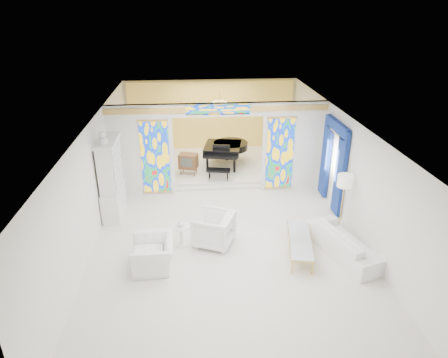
{
  "coord_description": "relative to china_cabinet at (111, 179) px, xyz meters",
  "views": [
    {
      "loc": [
        -0.85,
        -10.2,
        5.92
      ],
      "look_at": [
        0.04,
        0.2,
        1.22
      ],
      "focal_mm": 32.0,
      "sensor_mm": 36.0,
      "label": 1
    }
  ],
  "objects": [
    {
      "name": "wall_front",
      "position": [
        3.22,
        -6.6,
        0.33
      ],
      "size": [
        7.0,
        0.02,
        3.0
      ],
      "primitive_type": "cube",
      "color": "silver",
      "rests_on": "floor"
    },
    {
      "name": "stained_glass_right",
      "position": [
        5.25,
        1.29,
        0.13
      ],
      "size": [
        0.9,
        0.04,
        2.4
      ],
      "primitive_type": "cube",
      "color": "gold",
      "rests_on": "partition_wall"
    },
    {
      "name": "vase",
      "position": [
        2.01,
        -1.84,
        -0.5
      ],
      "size": [
        0.22,
        0.22,
        0.18
      ],
      "primitive_type": "imported",
      "rotation": [
        0.0,
        0.0,
        0.41
      ],
      "color": "white",
      "rests_on": "side_table"
    },
    {
      "name": "china_cabinet",
      "position": [
        0.0,
        0.0,
        0.0
      ],
      "size": [
        0.56,
        1.46,
        2.72
      ],
      "color": "silver",
      "rests_on": "floor"
    },
    {
      "name": "coffee_table",
      "position": [
        5.01,
        -2.46,
        -0.79
      ],
      "size": [
        0.9,
        1.91,
        0.41
      ],
      "rotation": [
        0.0,
        0.0,
        -0.19
      ],
      "color": "silver",
      "rests_on": "floor"
    },
    {
      "name": "side_table",
      "position": [
        2.01,
        -1.84,
        -0.79
      ],
      "size": [
        0.55,
        0.55,
        0.58
      ],
      "rotation": [
        0.0,
        0.0,
        0.21
      ],
      "color": "silver",
      "rests_on": "floor"
    },
    {
      "name": "grand_piano",
      "position": [
        3.65,
        3.25,
        -0.32
      ],
      "size": [
        1.86,
        2.58,
        1.0
      ],
      "rotation": [
        0.0,
        0.0,
        -0.19
      ],
      "color": "black",
      "rests_on": "alcove_platform"
    },
    {
      "name": "ceiling",
      "position": [
        3.22,
        -0.6,
        1.83
      ],
      "size": [
        7.0,
        12.0,
        0.02
      ],
      "primitive_type": "cube",
      "color": "white",
      "rests_on": "wall_back"
    },
    {
      "name": "blue_drapes",
      "position": [
        6.62,
        0.1,
        0.41
      ],
      "size": [
        0.14,
        1.85,
        2.65
      ],
      "color": "navy",
      "rests_on": "wall_right"
    },
    {
      "name": "wall_right",
      "position": [
        6.72,
        -0.6,
        0.33
      ],
      "size": [
        0.02,
        12.0,
        3.0
      ],
      "primitive_type": "cube",
      "color": "silver",
      "rests_on": "floor"
    },
    {
      "name": "chandelier",
      "position": [
        3.42,
        3.4,
        1.38
      ],
      "size": [
        0.48,
        0.48,
        0.3
      ],
      "primitive_type": "cylinder",
      "color": "gold",
      "rests_on": "ceiling"
    },
    {
      "name": "gold_curtain_back",
      "position": [
        3.22,
        5.28,
        0.33
      ],
      "size": [
        6.7,
        0.1,
        2.9
      ],
      "primitive_type": "cube",
      "color": "#EACB51",
      "rests_on": "wall_back"
    },
    {
      "name": "stained_glass_transom",
      "position": [
        3.22,
        1.29,
        1.65
      ],
      "size": [
        2.0,
        0.04,
        0.34
      ],
      "primitive_type": "cube",
      "color": "gold",
      "rests_on": "partition_wall"
    },
    {
      "name": "floor",
      "position": [
        3.22,
        -0.6,
        -1.17
      ],
      "size": [
        12.0,
        12.0,
        0.0
      ],
      "primitive_type": "plane",
      "color": "silver",
      "rests_on": "ground"
    },
    {
      "name": "alcove_platform",
      "position": [
        3.22,
        3.5,
        -1.08
      ],
      "size": [
        6.8,
        3.8,
        0.18
      ],
      "primitive_type": "cube",
      "color": "silver",
      "rests_on": "floor"
    },
    {
      "name": "wall_back",
      "position": [
        3.22,
        5.4,
        0.33
      ],
      "size": [
        7.0,
        0.02,
        3.0
      ],
      "primitive_type": "cube",
      "color": "silver",
      "rests_on": "floor"
    },
    {
      "name": "armchair_left",
      "position": [
        1.35,
        -2.7,
        -0.81
      ],
      "size": [
        1.02,
        1.16,
        0.73
      ],
      "primitive_type": "imported",
      "rotation": [
        0.0,
        0.0,
        -1.53
      ],
      "color": "white",
      "rests_on": "floor"
    },
    {
      "name": "wall_left",
      "position": [
        -0.28,
        -0.6,
        0.33
      ],
      "size": [
        0.02,
        12.0,
        3.0
      ],
      "primitive_type": "cube",
      "color": "silver",
      "rests_on": "floor"
    },
    {
      "name": "armchair_right",
      "position": [
        2.86,
        -1.83,
        -0.73
      ],
      "size": [
        1.27,
        1.25,
        0.89
      ],
      "primitive_type": "imported",
      "rotation": [
        0.0,
        0.0,
        -1.97
      ],
      "color": "white",
      "rests_on": "floor"
    },
    {
      "name": "stained_glass_left",
      "position": [
        1.19,
        1.29,
        0.13
      ],
      "size": [
        0.9,
        0.04,
        2.4
      ],
      "primitive_type": "cube",
      "color": "gold",
      "rests_on": "partition_wall"
    },
    {
      "name": "partition_wall",
      "position": [
        3.22,
        1.4,
        0.48
      ],
      "size": [
        7.0,
        0.22,
        3.0
      ],
      "color": "silver",
      "rests_on": "floor"
    },
    {
      "name": "floor_lamp",
      "position": [
        6.42,
        -1.41,
        0.25
      ],
      "size": [
        0.45,
        0.45,
        1.67
      ],
      "rotation": [
        0.0,
        0.0,
        -0.12
      ],
      "color": "gold",
      "rests_on": "floor"
    },
    {
      "name": "tv_console",
      "position": [
        2.22,
        2.49,
        -0.5
      ],
      "size": [
        0.74,
        0.59,
        0.75
      ],
      "rotation": [
        0.0,
        0.0,
        -0.27
      ],
      "color": "brown",
      "rests_on": "alcove_platform"
    },
    {
      "name": "sofa",
      "position": [
        6.17,
        -2.57,
        -0.84
      ],
      "size": [
        1.53,
        2.45,
        0.67
      ],
      "primitive_type": "imported",
      "rotation": [
        0.0,
        0.0,
        1.87
      ],
      "color": "white",
      "rests_on": "floor"
    }
  ]
}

